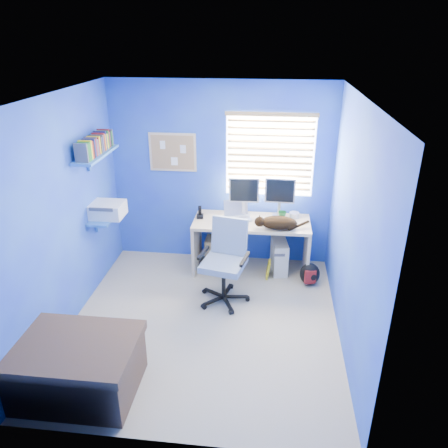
# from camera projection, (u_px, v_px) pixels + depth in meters

# --- Properties ---
(floor) EXTENTS (3.00, 3.20, 0.00)m
(floor) POSITION_uv_depth(u_px,v_px,m) (205.00, 322.00, 4.99)
(floor) COLOR #ABA08A
(floor) RESTS_ON ground
(ceiling) EXTENTS (3.00, 3.20, 0.00)m
(ceiling) POSITION_uv_depth(u_px,v_px,m) (199.00, 97.00, 3.96)
(ceiling) COLOR white
(ceiling) RESTS_ON wall_back
(wall_back) EXTENTS (3.00, 0.01, 2.50)m
(wall_back) POSITION_uv_depth(u_px,v_px,m) (221.00, 175.00, 5.92)
(wall_back) COLOR #1F34D0
(wall_back) RESTS_ON ground
(wall_front) EXTENTS (3.00, 0.01, 2.50)m
(wall_front) POSITION_uv_depth(u_px,v_px,m) (166.00, 316.00, 3.02)
(wall_front) COLOR #1F34D0
(wall_front) RESTS_ON ground
(wall_left) EXTENTS (0.01, 3.20, 2.50)m
(wall_left) POSITION_uv_depth(u_px,v_px,m) (63.00, 216.00, 4.63)
(wall_left) COLOR #1F34D0
(wall_left) RESTS_ON ground
(wall_right) EXTENTS (0.01, 3.20, 2.50)m
(wall_right) POSITION_uv_depth(u_px,v_px,m) (352.00, 229.00, 4.32)
(wall_right) COLOR #1F34D0
(wall_right) RESTS_ON ground
(desk) EXTENTS (1.54, 0.65, 0.74)m
(desk) POSITION_uv_depth(u_px,v_px,m) (251.00, 246.00, 5.92)
(desk) COLOR #D3B17C
(desk) RESTS_ON floor
(laptop) EXTENTS (0.40, 0.36, 0.22)m
(laptop) POSITION_uv_depth(u_px,v_px,m) (238.00, 211.00, 5.78)
(laptop) COLOR silver
(laptop) RESTS_ON desk
(monitor_left) EXTENTS (0.41, 0.14, 0.54)m
(monitor_left) POSITION_uv_depth(u_px,v_px,m) (244.00, 197.00, 5.84)
(monitor_left) COLOR silver
(monitor_left) RESTS_ON desk
(monitor_right) EXTENTS (0.40, 0.14, 0.54)m
(monitor_right) POSITION_uv_depth(u_px,v_px,m) (280.00, 197.00, 5.82)
(monitor_right) COLOR silver
(monitor_right) RESTS_ON desk
(phone) EXTENTS (0.10, 0.12, 0.17)m
(phone) POSITION_uv_depth(u_px,v_px,m) (200.00, 212.00, 5.84)
(phone) COLOR black
(phone) RESTS_ON desk
(mug) EXTENTS (0.10, 0.09, 0.10)m
(mug) POSITION_uv_depth(u_px,v_px,m) (282.00, 215.00, 5.82)
(mug) COLOR #186824
(mug) RESTS_ON desk
(cd_spindle) EXTENTS (0.13, 0.13, 0.07)m
(cd_spindle) POSITION_uv_depth(u_px,v_px,m) (294.00, 215.00, 5.87)
(cd_spindle) COLOR silver
(cd_spindle) RESTS_ON desk
(cat) EXTENTS (0.49, 0.29, 0.17)m
(cat) POSITION_uv_depth(u_px,v_px,m) (279.00, 223.00, 5.52)
(cat) COLOR black
(cat) RESTS_ON desk
(tower_pc) EXTENTS (0.25, 0.46, 0.45)m
(tower_pc) POSITION_uv_depth(u_px,v_px,m) (279.00, 256.00, 5.97)
(tower_pc) COLOR beige
(tower_pc) RESTS_ON floor
(drawer_boxes) EXTENTS (0.35, 0.28, 0.41)m
(drawer_boxes) POSITION_uv_depth(u_px,v_px,m) (218.00, 251.00, 6.14)
(drawer_boxes) COLOR tan
(drawer_boxes) RESTS_ON floor
(yellow_book) EXTENTS (0.03, 0.17, 0.24)m
(yellow_book) POSITION_uv_depth(u_px,v_px,m) (268.00, 269.00, 5.84)
(yellow_book) COLOR yellow
(yellow_book) RESTS_ON floor
(backpack) EXTENTS (0.30, 0.26, 0.30)m
(backpack) POSITION_uv_depth(u_px,v_px,m) (310.00, 274.00, 5.67)
(backpack) COLOR black
(backpack) RESTS_ON floor
(bed_corner) EXTENTS (1.09, 0.78, 0.53)m
(bed_corner) POSITION_uv_depth(u_px,v_px,m) (75.00, 367.00, 3.96)
(bed_corner) COLOR #513829
(bed_corner) RESTS_ON floor
(office_chair) EXTENTS (0.70, 0.70, 1.01)m
(office_chair) POSITION_uv_depth(u_px,v_px,m) (225.00, 272.00, 5.28)
(office_chair) COLOR black
(office_chair) RESTS_ON floor
(window_blinds) EXTENTS (1.15, 0.05, 1.10)m
(window_blinds) POSITION_uv_depth(u_px,v_px,m) (270.00, 155.00, 5.70)
(window_blinds) COLOR white
(window_blinds) RESTS_ON ground
(corkboard) EXTENTS (0.64, 0.02, 0.52)m
(corkboard) POSITION_uv_depth(u_px,v_px,m) (173.00, 152.00, 5.85)
(corkboard) COLOR #D3B17C
(corkboard) RESTS_ON ground
(wall_shelves) EXTENTS (0.42, 0.90, 1.05)m
(wall_shelves) POSITION_uv_depth(u_px,v_px,m) (100.00, 178.00, 5.22)
(wall_shelves) COLOR #3271C6
(wall_shelves) RESTS_ON ground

